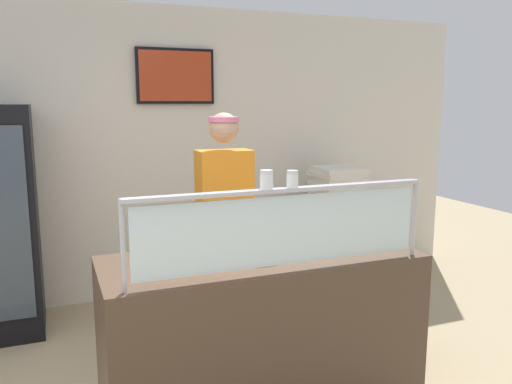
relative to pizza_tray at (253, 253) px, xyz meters
The scene contains 11 objects.
ground_plane 1.15m from the pizza_tray, 85.46° to the left, with size 12.00×12.00×0.00m, color tan.
shop_rear_unit 2.19m from the pizza_tray, 88.70° to the left, with size 6.24×0.13×2.70m.
serving_counter 0.49m from the pizza_tray, 22.07° to the right, with size 1.84×0.73×0.95m, color #4C3828.
sneeze_guard 0.42m from the pizza_tray, 81.51° to the right, with size 1.67×0.06×0.45m.
pizza_tray is the anchor object (origin of this frame).
pizza_server 0.03m from the pizza_tray, 50.10° to the right, with size 0.07×0.28×0.01m, color #ADAFB7.
parmesan_shaker 0.58m from the pizza_tray, 99.46° to the right, with size 0.07×0.07×0.10m.
pepper_flake_shaker 0.58m from the pizza_tray, 74.49° to the right, with size 0.06×0.06×0.09m.
worker_figure 0.73m from the pizza_tray, 83.94° to the left, with size 0.41×0.50×1.76m.
prep_shelf 2.33m from the pizza_tray, 47.02° to the left, with size 0.70×0.55×0.89m, color #B7BABF.
pizza_box_stack 2.28m from the pizza_tray, 46.97° to the left, with size 0.48×0.46×0.32m.
Camera 1 is at (-0.18, -2.31, 1.83)m, focal length 36.32 mm.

